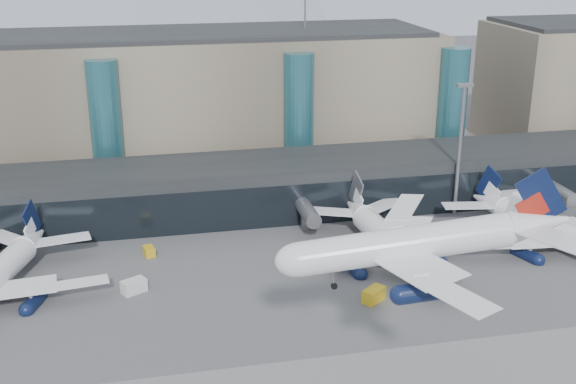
{
  "coord_description": "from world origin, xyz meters",
  "views": [
    {
      "loc": [
        -28.67,
        -72.23,
        51.38
      ],
      "look_at": [
        -6.35,
        32.0,
        13.0
      ],
      "focal_mm": 45.0,
      "sensor_mm": 36.0,
      "label": 1
    }
  ],
  "objects_px": {
    "veh_h": "(374,295)",
    "veh_d": "(572,223)",
    "jet_parked_mid": "(386,231)",
    "veh_g": "(416,238)",
    "veh_b": "(149,251)",
    "veh_c": "(448,281)",
    "veh_a": "(134,286)",
    "lightmast_mid": "(460,143)",
    "hero_jet": "(434,233)",
    "jet_parked_right": "(541,219)"
  },
  "relations": [
    {
      "from": "jet_parked_mid",
      "to": "veh_g",
      "type": "distance_m",
      "value": 9.87
    },
    {
      "from": "veh_c",
      "to": "veh_g",
      "type": "bearing_deg",
      "value": 99.02
    },
    {
      "from": "lightmast_mid",
      "to": "veh_h",
      "type": "bearing_deg",
      "value": -131.32
    },
    {
      "from": "jet_parked_mid",
      "to": "jet_parked_right",
      "type": "xyz_separation_m",
      "value": [
        28.39,
        -0.11,
        -0.14
      ]
    },
    {
      "from": "veh_a",
      "to": "veh_g",
      "type": "xyz_separation_m",
      "value": [
        48.98,
        9.38,
        -0.42
      ]
    },
    {
      "from": "veh_d",
      "to": "veh_h",
      "type": "relative_size",
      "value": 0.78
    },
    {
      "from": "veh_d",
      "to": "lightmast_mid",
      "type": "bearing_deg",
      "value": 119.25
    },
    {
      "from": "jet_parked_mid",
      "to": "lightmast_mid",
      "type": "bearing_deg",
      "value": -57.04
    },
    {
      "from": "hero_jet",
      "to": "veh_c",
      "type": "distance_m",
      "value": 38.96
    },
    {
      "from": "jet_parked_mid",
      "to": "veh_b",
      "type": "height_order",
      "value": "jet_parked_mid"
    },
    {
      "from": "veh_a",
      "to": "veh_g",
      "type": "distance_m",
      "value": 49.87
    },
    {
      "from": "hero_jet",
      "to": "jet_parked_mid",
      "type": "bearing_deg",
      "value": 84.65
    },
    {
      "from": "hero_jet",
      "to": "veh_h",
      "type": "relative_size",
      "value": 8.6
    },
    {
      "from": "veh_d",
      "to": "jet_parked_right",
      "type": "bearing_deg",
      "value": 176.56
    },
    {
      "from": "jet_parked_right",
      "to": "veh_a",
      "type": "distance_m",
      "value": 70.16
    },
    {
      "from": "veh_c",
      "to": "jet_parked_mid",
      "type": "bearing_deg",
      "value": 128.71
    },
    {
      "from": "veh_h",
      "to": "veh_d",
      "type": "bearing_deg",
      "value": -14.25
    },
    {
      "from": "veh_g",
      "to": "veh_h",
      "type": "relative_size",
      "value": 0.56
    },
    {
      "from": "hero_jet",
      "to": "lightmast_mid",
      "type": "bearing_deg",
      "value": 70.93
    },
    {
      "from": "veh_h",
      "to": "jet_parked_mid",
      "type": "bearing_deg",
      "value": 27.06
    },
    {
      "from": "veh_c",
      "to": "veh_g",
      "type": "xyz_separation_m",
      "value": [
        1.8,
        17.78,
        -0.48
      ]
    },
    {
      "from": "lightmast_mid",
      "to": "veh_a",
      "type": "bearing_deg",
      "value": -162.07
    },
    {
      "from": "veh_b",
      "to": "veh_c",
      "type": "bearing_deg",
      "value": -128.7
    },
    {
      "from": "jet_parked_right",
      "to": "veh_b",
      "type": "height_order",
      "value": "jet_parked_right"
    },
    {
      "from": "jet_parked_right",
      "to": "veh_a",
      "type": "xyz_separation_m",
      "value": [
        -69.95,
        -4.17,
        -3.5
      ]
    },
    {
      "from": "veh_c",
      "to": "veh_g",
      "type": "relative_size",
      "value": 1.88
    },
    {
      "from": "hero_jet",
      "to": "veh_c",
      "type": "xyz_separation_m",
      "value": [
        15.84,
        28.54,
        -21.27
      ]
    },
    {
      "from": "lightmast_mid",
      "to": "veh_g",
      "type": "xyz_separation_m",
      "value": [
        -12.04,
        -10.36,
        -13.81
      ]
    },
    {
      "from": "veh_b",
      "to": "veh_g",
      "type": "relative_size",
      "value": 1.27
    },
    {
      "from": "hero_jet",
      "to": "veh_b",
      "type": "relative_size",
      "value": 12.1
    },
    {
      "from": "veh_g",
      "to": "jet_parked_mid",
      "type": "bearing_deg",
      "value": -87.81
    },
    {
      "from": "veh_c",
      "to": "veh_h",
      "type": "distance_m",
      "value": 12.66
    },
    {
      "from": "veh_c",
      "to": "hero_jet",
      "type": "bearing_deg",
      "value": -104.21
    },
    {
      "from": "lightmast_mid",
      "to": "veh_d",
      "type": "distance_m",
      "value": 25.27
    },
    {
      "from": "veh_c",
      "to": "lightmast_mid",
      "type": "bearing_deg",
      "value": 78.61
    },
    {
      "from": "lightmast_mid",
      "to": "jet_parked_right",
      "type": "bearing_deg",
      "value": -60.19
    },
    {
      "from": "veh_b",
      "to": "jet_parked_right",
      "type": "bearing_deg",
      "value": -110.5
    },
    {
      "from": "jet_parked_right",
      "to": "veh_g",
      "type": "bearing_deg",
      "value": 57.72
    },
    {
      "from": "veh_a",
      "to": "veh_c",
      "type": "bearing_deg",
      "value": -38.33
    },
    {
      "from": "veh_b",
      "to": "veh_d",
      "type": "distance_m",
      "value": 76.87
    },
    {
      "from": "lightmast_mid",
      "to": "veh_d",
      "type": "xyz_separation_m",
      "value": [
        18.4,
        -10.72,
        -13.59
      ]
    },
    {
      "from": "lightmast_mid",
      "to": "jet_parked_right",
      "type": "xyz_separation_m",
      "value": [
        8.92,
        -15.57,
        -9.9
      ]
    },
    {
      "from": "veh_b",
      "to": "veh_c",
      "type": "height_order",
      "value": "veh_c"
    },
    {
      "from": "veh_a",
      "to": "veh_d",
      "type": "bearing_deg",
      "value": -21.77
    },
    {
      "from": "jet_parked_mid",
      "to": "veh_b",
      "type": "bearing_deg",
      "value": 71.83
    },
    {
      "from": "veh_g",
      "to": "jet_parked_right",
      "type": "bearing_deg",
      "value": 43.76
    },
    {
      "from": "hero_jet",
      "to": "veh_d",
      "type": "height_order",
      "value": "hero_jet"
    },
    {
      "from": "veh_h",
      "to": "veh_a",
      "type": "bearing_deg",
      "value": 125.97
    },
    {
      "from": "lightmast_mid",
      "to": "jet_parked_right",
      "type": "height_order",
      "value": "lightmast_mid"
    },
    {
      "from": "veh_c",
      "to": "veh_h",
      "type": "height_order",
      "value": "veh_c"
    }
  ]
}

